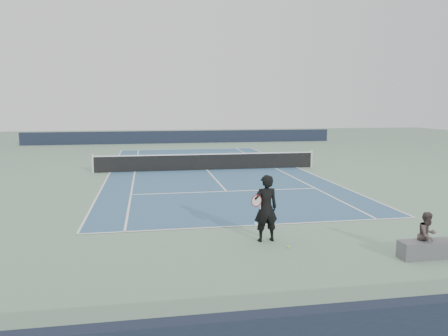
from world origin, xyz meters
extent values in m
plane|color=slate|center=(0.00, 0.00, 0.00)|extent=(80.00, 80.00, 0.00)
cube|color=#345B7C|center=(0.00, 0.00, 0.01)|extent=(10.97, 23.77, 0.01)
cylinder|color=silver|center=(-6.40, 0.00, 0.54)|extent=(0.10, 0.10, 1.07)
cylinder|color=silver|center=(6.40, 0.00, 0.54)|extent=(0.10, 0.10, 1.07)
cube|color=black|center=(0.00, 0.00, 0.46)|extent=(12.80, 0.03, 0.90)
cube|color=white|center=(0.00, 0.00, 0.93)|extent=(12.80, 0.04, 0.06)
cube|color=black|center=(0.00, 17.88, 0.60)|extent=(30.00, 0.25, 1.20)
imported|color=black|center=(-0.17, -13.43, 0.94)|extent=(0.76, 0.57, 1.89)
torus|color=maroon|center=(-0.45, -13.48, 1.18)|extent=(0.34, 0.18, 0.36)
cylinder|color=white|center=(-0.45, -13.48, 1.18)|extent=(0.29, 0.14, 0.32)
cylinder|color=white|center=(-0.33, -13.45, 0.92)|extent=(0.08, 0.13, 0.27)
sphere|color=#B1D92C|center=(0.28, -14.13, 0.03)|extent=(0.07, 0.07, 0.07)
cube|color=#535358|center=(3.43, -15.45, 0.22)|extent=(1.45, 0.86, 0.44)
imported|color=#463938|center=(3.43, -15.45, 0.58)|extent=(0.69, 0.61, 1.18)
camera|label=1|loc=(-3.37, -24.90, 3.83)|focal=35.00mm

